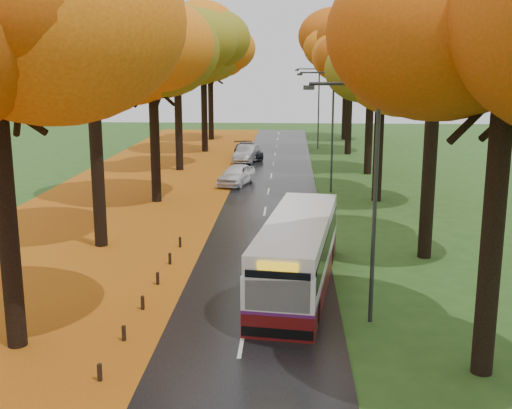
# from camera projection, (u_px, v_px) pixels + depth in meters

# --- Properties ---
(road) EXTENTS (6.50, 90.00, 0.04)m
(road) POSITION_uv_depth(u_px,v_px,m) (266.00, 208.00, 38.44)
(road) COLOR black
(road) RESTS_ON ground
(centre_line) EXTENTS (0.12, 90.00, 0.01)m
(centre_line) POSITION_uv_depth(u_px,v_px,m) (266.00, 207.00, 38.43)
(centre_line) COLOR silver
(centre_line) RESTS_ON road
(leaf_verge) EXTENTS (12.00, 90.00, 0.02)m
(leaf_verge) POSITION_uv_depth(u_px,v_px,m) (118.00, 206.00, 38.91)
(leaf_verge) COLOR #85430C
(leaf_verge) RESTS_ON ground
(leaf_drift) EXTENTS (0.90, 90.00, 0.01)m
(leaf_drift) POSITION_uv_depth(u_px,v_px,m) (215.00, 207.00, 38.59)
(leaf_drift) COLOR #B55E12
(leaf_drift) RESTS_ON road
(trees_left) EXTENTS (9.20, 74.00, 13.88)m
(trees_left) POSITION_uv_depth(u_px,v_px,m) (149.00, 46.00, 38.75)
(trees_left) COLOR black
(trees_left) RESTS_ON ground
(trees_right) EXTENTS (9.30, 74.20, 13.96)m
(trees_right) POSITION_uv_depth(u_px,v_px,m) (389.00, 42.00, 37.82)
(trees_right) COLOR black
(trees_right) RESTS_ON ground
(bollard_row) EXTENTS (0.11, 23.51, 0.52)m
(bollard_row) POSITION_uv_depth(u_px,v_px,m) (113.00, 352.00, 18.79)
(bollard_row) COLOR black
(bollard_row) RESTS_ON ground
(streetlamp_near) EXTENTS (2.45, 0.18, 8.00)m
(streetlamp_near) POSITION_uv_depth(u_px,v_px,m) (368.00, 184.00, 20.64)
(streetlamp_near) COLOR #333538
(streetlamp_near) RESTS_ON ground
(streetlamp_mid) EXTENTS (2.45, 0.18, 8.00)m
(streetlamp_mid) POSITION_uv_depth(u_px,v_px,m) (329.00, 122.00, 42.08)
(streetlamp_mid) COLOR #333538
(streetlamp_mid) RESTS_ON ground
(streetlamp_far) EXTENTS (2.45, 0.18, 8.00)m
(streetlamp_far) POSITION_uv_depth(u_px,v_px,m) (316.00, 102.00, 63.52)
(streetlamp_far) COLOR #333538
(streetlamp_far) RESTS_ON ground
(bus) EXTENTS (3.67, 10.44, 2.69)m
(bus) POSITION_uv_depth(u_px,v_px,m) (298.00, 252.00, 24.58)
(bus) COLOR #550D0D
(bus) RESTS_ON road
(car_white) EXTENTS (2.79, 4.58, 1.46)m
(car_white) POSITION_uv_depth(u_px,v_px,m) (236.00, 175.00, 45.38)
(car_white) COLOR white
(car_white) RESTS_ON road
(car_silver) EXTENTS (2.20, 4.59, 1.45)m
(car_silver) POSITION_uv_depth(u_px,v_px,m) (247.00, 154.00, 55.78)
(car_silver) COLOR gray
(car_silver) RESTS_ON road
(car_dark) EXTENTS (3.22, 5.12, 1.38)m
(car_dark) POSITION_uv_depth(u_px,v_px,m) (248.00, 151.00, 57.79)
(car_dark) COLOR black
(car_dark) RESTS_ON road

